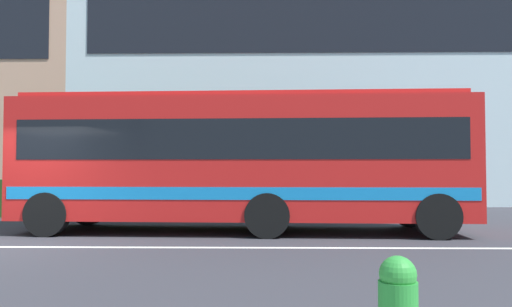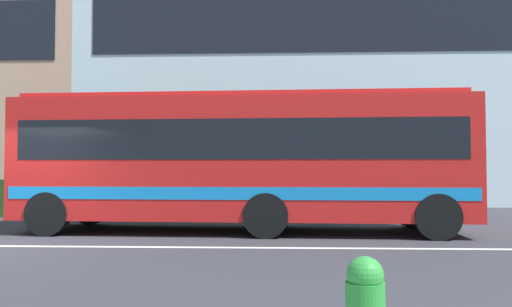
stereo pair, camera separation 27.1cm
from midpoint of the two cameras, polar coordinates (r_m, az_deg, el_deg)
name	(u,v)px [view 2 (the right image)]	position (r m, az deg, el deg)	size (l,w,h in m)	color
hedge_row_far	(104,198)	(16.88, -16.89, -4.97)	(16.14, 1.10, 1.20)	#214619
apartment_block_right	(329,68)	(25.17, 8.82, 9.85)	(22.60, 8.77, 13.32)	silver
transit_bus	(242,157)	(12.03, -0.98, -0.45)	(10.80, 3.03, 3.31)	red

